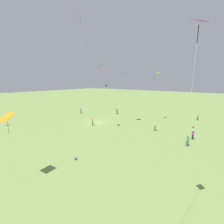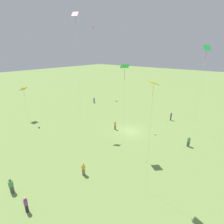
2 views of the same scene
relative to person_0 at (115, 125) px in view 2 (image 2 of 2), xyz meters
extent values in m
plane|color=#7A994C|center=(-2.64, -1.21, -0.87)|extent=(240.00, 240.00, 0.00)
cylinder|color=#4C4C51|center=(0.00, 0.00, -0.45)|extent=(0.30, 0.30, 0.84)
cylinder|color=orange|center=(0.00, 0.00, 0.29)|extent=(0.36, 0.36, 0.65)
sphere|color=tan|center=(0.00, 0.00, 0.73)|extent=(0.24, 0.24, 0.24)
cylinder|color=#847056|center=(-5.03, 12.62, -0.41)|extent=(0.53, 0.53, 0.91)
cylinder|color=gold|center=(-5.03, 12.62, 0.33)|extent=(0.63, 0.63, 0.57)
sphere|color=beige|center=(-5.03, 12.62, 0.74)|extent=(0.24, 0.24, 0.24)
cylinder|color=#232328|center=(15.92, -10.38, -0.47)|extent=(0.47, 0.47, 0.79)
cylinder|color=purple|center=(15.92, -10.38, 0.20)|extent=(0.55, 0.55, 0.56)
sphere|color=#A87A56|center=(15.92, -10.38, 0.61)|extent=(0.24, 0.24, 0.24)
cylinder|color=#4C4C51|center=(-1.19, 19.37, -0.44)|extent=(0.52, 0.52, 0.86)
cylinder|color=#4C9956|center=(-1.19, 19.37, 0.31)|extent=(0.61, 0.61, 0.64)
sphere|color=brown|center=(-1.19, 19.37, 0.75)|extent=(0.24, 0.24, 0.24)
cylinder|color=#4C4C51|center=(-6.47, -11.38, -0.43)|extent=(0.39, 0.39, 0.88)
cylinder|color=purple|center=(-6.47, -11.38, 0.37)|extent=(0.46, 0.46, 0.73)
sphere|color=beige|center=(-6.47, -11.38, 0.85)|extent=(0.24, 0.24, 0.24)
cylinder|color=#4C4C51|center=(-12.86, -2.42, -0.42)|extent=(0.53, 0.53, 0.90)
cylinder|color=#4C9956|center=(-12.86, -2.42, 0.31)|extent=(0.62, 0.62, 0.57)
sphere|color=tan|center=(-12.86, -2.42, 0.72)|extent=(0.24, 0.24, 0.24)
cylinder|color=#232328|center=(-4.76, 19.51, -0.46)|extent=(0.30, 0.30, 0.82)
cylinder|color=purple|center=(-4.76, 19.51, 0.29)|extent=(0.35, 0.35, 0.66)
sphere|color=beige|center=(-4.76, 19.51, 0.74)|extent=(0.24, 0.24, 0.24)
cube|color=yellow|center=(-12.06, 9.94, 10.86)|extent=(1.01, 0.97, 0.35)
cylinder|color=yellow|center=(-12.06, 9.94, 10.17)|extent=(0.04, 0.04, 0.89)
cylinder|color=silver|center=(-12.06, 9.94, 4.99)|extent=(0.01, 0.01, 11.73)
cube|color=red|center=(5.53, 3.48, 19.03)|extent=(1.22, 1.10, 0.70)
cylinder|color=blue|center=(5.53, 3.48, 18.20)|extent=(0.04, 0.04, 1.05)
cylinder|color=silver|center=(5.53, 3.48, 9.08)|extent=(0.01, 0.01, 19.89)
cube|color=orange|center=(18.54, 7.78, 5.89)|extent=(1.24, 1.37, 0.64)
cylinder|color=#E54C99|center=(18.54, 7.78, 4.91)|extent=(0.04, 0.04, 1.22)
cylinder|color=silver|center=(18.54, 7.78, 2.51)|extent=(0.01, 0.01, 6.76)
cube|color=green|center=(-11.92, -8.45, 13.97)|extent=(1.39, 1.36, 0.88)
cylinder|color=purple|center=(-11.92, -8.45, 12.92)|extent=(0.04, 0.04, 1.39)
cylinder|color=silver|center=(-11.92, -8.45, 6.55)|extent=(0.01, 0.01, 14.84)
cube|color=green|center=(-5.49, 5.05, 11.62)|extent=(1.50, 1.50, 0.53)
cylinder|color=blue|center=(-5.49, 5.05, 10.59)|extent=(0.04, 0.04, 1.39)
cylinder|color=silver|center=(-5.49, 5.05, 5.37)|extent=(0.01, 0.01, 12.49)
cube|color=#E54C99|center=(21.62, -16.68, 19.97)|extent=(1.03, 0.95, 0.52)
cylinder|color=yellow|center=(21.62, -16.68, 19.28)|extent=(0.04, 0.04, 0.89)
cylinder|color=silver|center=(21.62, -16.68, 9.55)|extent=(0.01, 0.01, 20.84)
cube|color=beige|center=(-7.00, -2.83, -0.75)|extent=(0.29, 0.23, 0.24)
cube|color=#33518C|center=(12.02, 8.93, -0.75)|extent=(0.33, 0.31, 0.24)
camera|label=1|loc=(23.11, 23.38, 9.14)|focal=24.00mm
camera|label=2|loc=(-18.86, 24.09, 13.59)|focal=28.00mm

